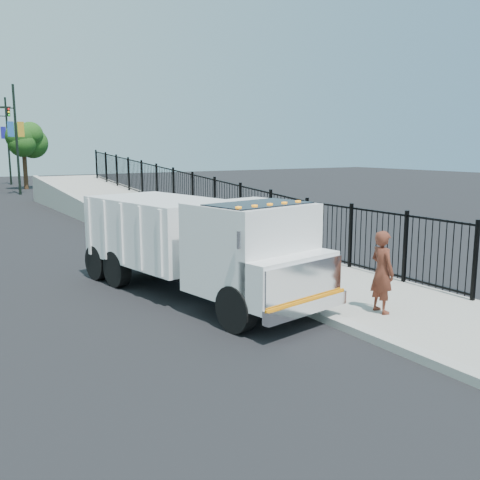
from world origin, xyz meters
TOP-DOWN VIEW (x-y plane):
  - ground at (0.00, 0.00)m, footprint 120.00×120.00m
  - sidewalk at (1.93, -2.00)m, footprint 3.55×12.00m
  - curb at (0.00, -2.00)m, footprint 0.30×12.00m
  - ramp at (2.12, 16.00)m, footprint 3.95×24.06m
  - iron_fence at (3.55, 12.00)m, footprint 0.10×28.00m
  - truck at (-1.40, 1.91)m, footprint 3.50×7.42m
  - worker at (1.12, -1.52)m, footprint 0.49×0.68m
  - debris at (0.74, 0.50)m, footprint 0.32×0.32m
  - light_pole_1 at (-0.35, 33.43)m, footprint 3.78×0.22m
  - light_pole_3 at (0.84, 45.09)m, footprint 3.78×0.22m
  - tree_1 at (1.35, 38.76)m, footprint 2.35×2.35m

SIDE VIEW (x-z plane):
  - ground at x=0.00m, z-range 0.00..0.00m
  - ramp at x=2.12m, z-range -1.60..1.60m
  - sidewalk at x=1.93m, z-range 0.00..0.12m
  - curb at x=0.00m, z-range 0.00..0.16m
  - debris at x=0.74m, z-range 0.12..0.20m
  - iron_fence at x=3.55m, z-range 0.00..1.80m
  - worker at x=1.12m, z-range 0.12..1.86m
  - truck at x=-1.40m, z-range 0.15..2.60m
  - tree_1 at x=1.35m, z-range 1.34..6.51m
  - light_pole_1 at x=-0.35m, z-range 0.36..8.36m
  - light_pole_3 at x=0.84m, z-range 0.36..8.36m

